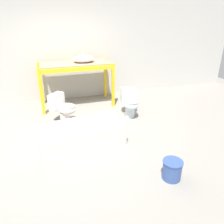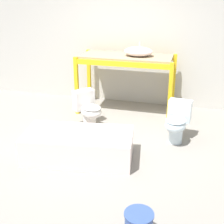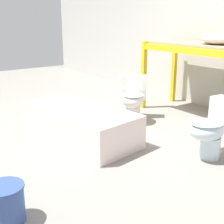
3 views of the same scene
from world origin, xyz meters
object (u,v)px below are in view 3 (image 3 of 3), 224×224
toilet_near (214,127)px  toilet_far (133,97)px  bucket_white (6,203)px  sink_basin (218,38)px  bathtub_main (80,122)px

toilet_near → toilet_far: same height
bucket_white → sink_basin: bearing=101.1°
sink_basin → toilet_near: (0.87, -1.12, -0.87)m
toilet_near → bucket_white: (-0.21, -2.25, -0.20)m
toilet_far → bucket_white: size_ratio=2.15×
bathtub_main → bucket_white: 1.76m
toilet_far → bucket_white: 2.76m
bathtub_main → toilet_near: toilet_near is taller
bathtub_main → bucket_white: bearing=-57.8°
sink_basin → bucket_white: bearing=-78.9°
toilet_far → sink_basin: bearing=8.2°
toilet_far → bucket_white: toilet_far is taller
bathtub_main → toilet_near: size_ratio=2.50×
bathtub_main → bucket_white: bathtub_main is taller
toilet_far → bathtub_main: bearing=-125.5°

